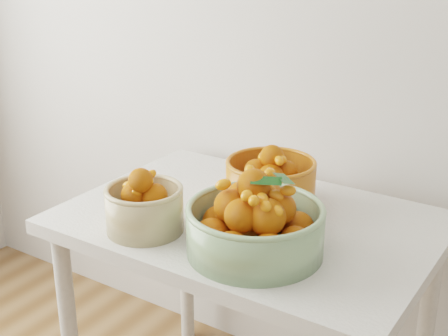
{
  "coord_description": "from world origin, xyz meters",
  "views": [
    {
      "loc": [
        0.44,
        0.27,
        1.49
      ],
      "look_at": [
        -0.37,
        1.51,
        0.92
      ],
      "focal_mm": 50.0,
      "sensor_mm": 36.0,
      "label": 1
    }
  ],
  "objects": [
    {
      "name": "table",
      "position": [
        -0.35,
        1.6,
        0.65
      ],
      "size": [
        1.0,
        0.7,
        0.75
      ],
      "color": "silver",
      "rests_on": "ground"
    },
    {
      "name": "bowl_cream",
      "position": [
        -0.54,
        1.38,
        0.82
      ],
      "size": [
        0.27,
        0.27,
        0.17
      ],
      "rotation": [
        0.0,
        0.0,
        0.39
      ],
      "color": "tan",
      "rests_on": "table"
    },
    {
      "name": "bowl_orange",
      "position": [
        -0.34,
        1.7,
        0.82
      ],
      "size": [
        0.32,
        0.32,
        0.18
      ],
      "rotation": [
        0.0,
        0.0,
        -0.32
      ],
      "color": "#C55C19",
      "rests_on": "table"
    },
    {
      "name": "bowl_green",
      "position": [
        -0.24,
        1.44,
        0.83
      ],
      "size": [
        0.41,
        0.41,
        0.22
      ],
      "rotation": [
        0.0,
        0.0,
        0.25
      ],
      "color": "#86A878",
      "rests_on": "table"
    }
  ]
}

